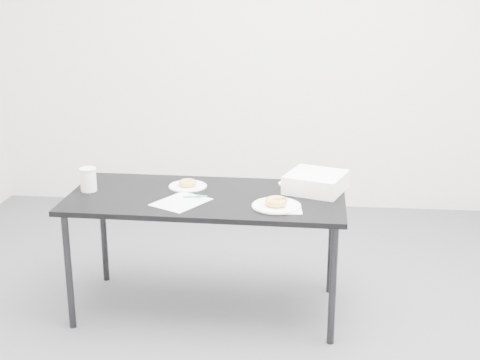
# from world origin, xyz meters

# --- Properties ---
(floor) EXTENTS (4.00, 4.00, 0.00)m
(floor) POSITION_xyz_m (0.00, 0.00, 0.00)
(floor) COLOR #47474C
(floor) RESTS_ON ground
(wall_back) EXTENTS (4.00, 0.02, 2.70)m
(wall_back) POSITION_xyz_m (0.00, 2.00, 1.35)
(wall_back) COLOR silver
(wall_back) RESTS_ON floor
(table) EXTENTS (1.49, 0.72, 0.67)m
(table) POSITION_xyz_m (-0.05, 0.19, 0.62)
(table) COLOR black
(table) RESTS_ON floor
(scorecard) EXTENTS (0.32, 0.34, 0.00)m
(scorecard) POSITION_xyz_m (-0.17, 0.06, 0.67)
(scorecard) COLOR white
(scorecard) RESTS_ON table
(logo_patch) EXTENTS (0.06, 0.06, 0.00)m
(logo_patch) POSITION_xyz_m (-0.08, 0.15, 0.68)
(logo_patch) COLOR green
(logo_patch) RESTS_ON scorecard
(pen) EXTENTS (0.13, 0.04, 0.01)m
(pen) POSITION_xyz_m (-0.10, 0.14, 0.68)
(pen) COLOR #0D9976
(pen) RESTS_ON scorecard
(napkin) EXTENTS (0.19, 0.19, 0.00)m
(napkin) POSITION_xyz_m (0.37, 0.02, 0.67)
(napkin) COLOR white
(napkin) RESTS_ON table
(plate_near) EXTENTS (0.25, 0.25, 0.01)m
(plate_near) POSITION_xyz_m (0.33, 0.04, 0.68)
(plate_near) COLOR white
(plate_near) RESTS_ON napkin
(donut_near) EXTENTS (0.12, 0.12, 0.04)m
(donut_near) POSITION_xyz_m (0.33, 0.04, 0.70)
(donut_near) COLOR gold
(donut_near) RESTS_ON plate_near
(plate_far) EXTENTS (0.21, 0.21, 0.01)m
(plate_far) POSITION_xyz_m (-0.18, 0.33, 0.67)
(plate_far) COLOR white
(plate_far) RESTS_ON table
(donut_far) EXTENTS (0.12, 0.12, 0.03)m
(donut_far) POSITION_xyz_m (-0.18, 0.33, 0.69)
(donut_far) COLOR gold
(donut_far) RESTS_ON plate_far
(coffee_cup) EXTENTS (0.09, 0.09, 0.13)m
(coffee_cup) POSITION_xyz_m (-0.70, 0.20, 0.74)
(coffee_cup) COLOR silver
(coffee_cup) RESTS_ON table
(cup_lid) EXTENTS (0.09, 0.09, 0.01)m
(cup_lid) POSITION_xyz_m (0.37, 0.42, 0.68)
(cup_lid) COLOR white
(cup_lid) RESTS_ON table
(bakery_box) EXTENTS (0.37, 0.37, 0.10)m
(bakery_box) POSITION_xyz_m (0.53, 0.33, 0.72)
(bakery_box) COLOR white
(bakery_box) RESTS_ON table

